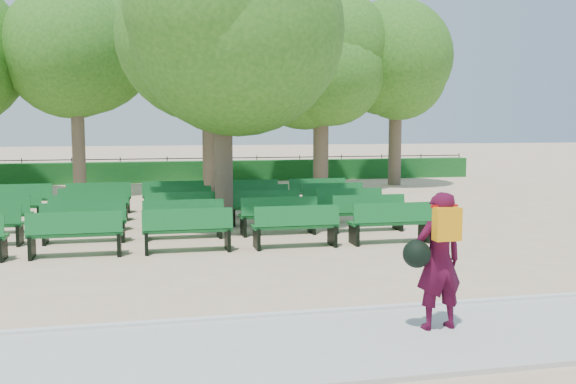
{
  "coord_description": "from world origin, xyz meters",
  "views": [
    {
      "loc": [
        -2.01,
        -14.21,
        2.56
      ],
      "look_at": [
        0.97,
        -1.0,
        1.1
      ],
      "focal_mm": 40.0,
      "sensor_mm": 36.0,
      "label": 1
    }
  ],
  "objects": [
    {
      "name": "ground",
      "position": [
        0.0,
        0.0,
        0.0
      ],
      "size": [
        120.0,
        120.0,
        0.0
      ],
      "primitive_type": "plane",
      "color": "tan"
    },
    {
      "name": "paving",
      "position": [
        0.0,
        -7.4,
        0.03
      ],
      "size": [
        30.0,
        2.2,
        0.06
      ],
      "primitive_type": "cube",
      "color": "#B6B6B1",
      "rests_on": "ground"
    },
    {
      "name": "curb",
      "position": [
        0.0,
        -6.25,
        0.05
      ],
      "size": [
        30.0,
        0.12,
        0.1
      ],
      "primitive_type": "cube",
      "color": "silver",
      "rests_on": "ground"
    },
    {
      "name": "hedge",
      "position": [
        0.0,
        14.0,
        0.45
      ],
      "size": [
        26.0,
        0.7,
        0.9
      ],
      "primitive_type": "cube",
      "color": "#16561E",
      "rests_on": "ground"
    },
    {
      "name": "fence",
      "position": [
        0.0,
        14.4,
        0.0
      ],
      "size": [
        26.0,
        0.1,
        1.02
      ],
      "primitive_type": null,
      "color": "black",
      "rests_on": "ground"
    },
    {
      "name": "tree_line",
      "position": [
        0.0,
        10.0,
        0.0
      ],
      "size": [
        21.8,
        6.8,
        7.04
      ],
      "primitive_type": null,
      "color": "#35701E",
      "rests_on": "ground"
    },
    {
      "name": "bench_array",
      "position": [
        -1.17,
        1.58,
        0.09
      ],
      "size": [
        1.8,
        0.69,
        1.11
      ],
      "rotation": [
        0.0,
        0.0,
        0.08
      ],
      "color": "#105C23",
      "rests_on": "ground"
    },
    {
      "name": "tree_among",
      "position": [
        -0.12,
        1.26,
        4.54
      ],
      "size": [
        5.13,
        5.13,
        6.87
      ],
      "color": "brown",
      "rests_on": "ground"
    },
    {
      "name": "person",
      "position": [
        1.42,
        -7.19,
        0.93
      ],
      "size": [
        0.81,
        0.5,
        1.68
      ],
      "rotation": [
        0.0,
        0.0,
        3.24
      ],
      "color": "#3F0920",
      "rests_on": "ground"
    }
  ]
}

